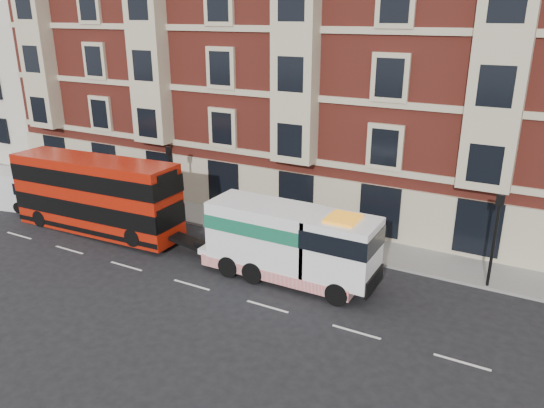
# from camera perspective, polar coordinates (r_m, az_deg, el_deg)

# --- Properties ---
(ground) EXTENTS (120.00, 120.00, 0.00)m
(ground) POSITION_cam_1_polar(r_m,az_deg,el_deg) (24.98, -8.64, -8.61)
(ground) COLOR black
(ground) RESTS_ON ground
(sidewalk) EXTENTS (90.00, 3.00, 0.15)m
(sidewalk) POSITION_cam_1_polar(r_m,az_deg,el_deg) (30.61, -0.23, -2.66)
(sidewalk) COLOR slate
(sidewalk) RESTS_ON ground
(victorian_terrace) EXTENTS (45.00, 12.00, 20.40)m
(victorian_terrace) POSITION_cam_1_polar(r_m,az_deg,el_deg) (34.88, 6.72, 16.89)
(victorian_terrace) COLOR maroon
(victorian_terrace) RESTS_ON ground
(cream_block) EXTENTS (16.00, 10.00, 16.80)m
(cream_block) POSITION_cam_1_polar(r_m,az_deg,el_deg) (53.79, -26.61, 14.19)
(cream_block) COLOR beige
(cream_block) RESTS_ON ground
(lamp_post_west) EXTENTS (0.35, 0.15, 4.35)m
(lamp_post_west) POSITION_cam_1_polar(r_m,az_deg,el_deg) (31.93, -10.87, 2.89)
(lamp_post_west) COLOR black
(lamp_post_west) RESTS_ON sidewalk
(lamp_post_east) EXTENTS (0.35, 0.15, 4.35)m
(lamp_post_east) POSITION_cam_1_polar(r_m,az_deg,el_deg) (25.24, 22.87, -3.00)
(lamp_post_east) COLOR black
(lamp_post_east) RESTS_ON sidewalk
(double_decker_bus) EXTENTS (10.62, 2.44, 4.30)m
(double_decker_bus) POSITION_cam_1_polar(r_m,az_deg,el_deg) (31.25, -18.48, 1.06)
(double_decker_bus) COLOR #AD1909
(double_decker_bus) RESTS_ON ground
(tow_truck) EXTENTS (8.50, 2.51, 3.54)m
(tow_truck) POSITION_cam_1_polar(r_m,az_deg,el_deg) (24.42, 1.61, -4.14)
(tow_truck) COLOR white
(tow_truck) RESTS_ON ground
(box_van) EXTENTS (4.87, 2.74, 2.39)m
(box_van) POSITION_cam_1_polar(r_m,az_deg,el_deg) (38.02, -26.56, 1.49)
(box_van) COLOR silver
(box_van) RESTS_ON ground
(pedestrian) EXTENTS (0.81, 0.74, 1.86)m
(pedestrian) POSITION_cam_1_polar(r_m,az_deg,el_deg) (38.37, -21.05, 2.28)
(pedestrian) COLOR #1B2937
(pedestrian) RESTS_ON sidewalk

